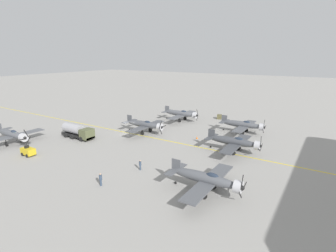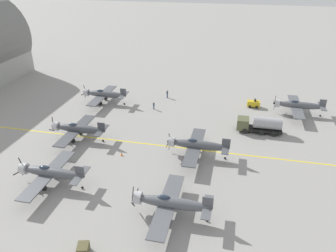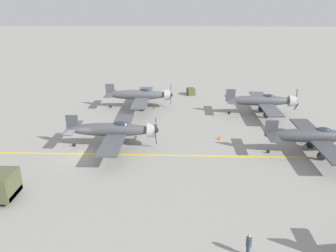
# 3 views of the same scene
# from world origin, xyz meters

# --- Properties ---
(ground_plane) EXTENTS (400.00, 400.00, 0.00)m
(ground_plane) POSITION_xyz_m (0.00, 0.00, 0.00)
(ground_plane) COLOR gray
(taxiway_stripe) EXTENTS (0.30, 160.00, 0.01)m
(taxiway_stripe) POSITION_xyz_m (0.00, 0.00, 0.00)
(taxiway_stripe) COLOR yellow
(taxiway_stripe) RESTS_ON ground
(airplane_mid_center) EXTENTS (12.00, 9.98, 3.65)m
(airplane_mid_center) POSITION_xyz_m (-1.89, 3.64, 2.01)
(airplane_mid_center) COLOR #4A4D52
(airplane_mid_center) RESTS_ON ground
(airplane_far_center) EXTENTS (12.00, 9.98, 3.80)m
(airplane_far_center) POSITION_xyz_m (-0.94, 24.62, 2.01)
(airplane_far_center) COLOR #414348
(airplane_far_center) RESTS_ON ground
(airplane_far_left) EXTENTS (12.00, 9.98, 3.76)m
(airplane_far_left) POSITION_xyz_m (-13.75, 22.29, 2.01)
(airplane_far_left) COLOR #4F5257
(airplane_far_left) RESTS_ON ground
(airplane_far_right) EXTENTS (12.00, 9.98, 3.74)m
(airplane_far_right) POSITION_xyz_m (15.24, 26.49, 2.01)
(airplane_far_right) COLOR #4E5156
(airplane_far_right) RESTS_ON ground
(airplane_near_right) EXTENTS (12.00, 9.98, 3.69)m
(airplane_near_right) POSITION_xyz_m (18.17, -13.91, 2.01)
(airplane_near_right) COLOR #53555A
(airplane_near_right) RESTS_ON ground
(airplane_mid_left) EXTENTS (12.00, 9.98, 3.67)m
(airplane_mid_left) POSITION_xyz_m (-16.26, 4.83, 2.01)
(airplane_mid_left) COLOR #54575C
(airplane_mid_left) RESTS_ON ground
(fuel_tanker) EXTENTS (2.68, 8.00, 2.98)m
(fuel_tanker) POSITION_xyz_m (8.68, -6.24, 1.51)
(fuel_tanker) COLOR black
(fuel_tanker) RESTS_ON ground
(tow_tractor) EXTENTS (1.57, 2.60, 1.79)m
(tow_tractor) POSITION_xyz_m (20.07, -5.37, 0.79)
(tow_tractor) COLOR gold
(tow_tractor) RESTS_ON ground
(ground_crew_walking) EXTENTS (0.35, 0.35, 1.62)m
(ground_crew_walking) POSITION_xyz_m (14.25, 15.02, 0.89)
(ground_crew_walking) COLOR #334256
(ground_crew_walking) RESTS_ON ground
(ground_crew_inspecting) EXTENTS (0.40, 0.40, 1.82)m
(ground_crew_inspecting) POSITION_xyz_m (21.08, 13.68, 0.99)
(ground_crew_inspecting) COLOR #334256
(ground_crew_inspecting) RESTS_ON ground
(supply_crate_by_tanker) EXTENTS (1.70, 1.54, 1.19)m
(supply_crate_by_tanker) POSITION_xyz_m (-23.99, 12.61, 0.60)
(supply_crate_by_tanker) COLOR brown
(supply_crate_by_tanker) RESTS_ON ground
(traffic_cone) EXTENTS (0.36, 0.36, 0.55)m
(traffic_cone) POSITION_xyz_m (-4.48, 15.39, 0.28)
(traffic_cone) COLOR orange
(traffic_cone) RESTS_ON ground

